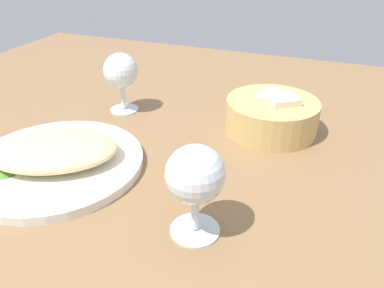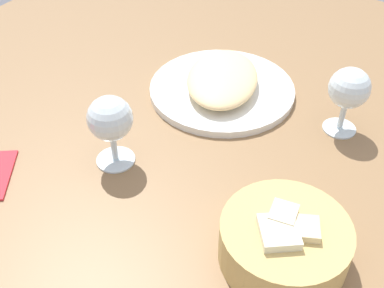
% 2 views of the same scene
% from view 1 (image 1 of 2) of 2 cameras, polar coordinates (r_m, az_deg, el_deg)
% --- Properties ---
extents(ground_plane, '(1.40, 1.40, 0.02)m').
position_cam_1_polar(ground_plane, '(0.60, -8.38, -4.92)').
color(ground_plane, olive).
extents(plate, '(0.28, 0.28, 0.01)m').
position_cam_1_polar(plate, '(0.64, -20.00, -2.80)').
color(plate, white).
rests_on(plate, ground_plane).
extents(omelette, '(0.24, 0.20, 0.04)m').
position_cam_1_polar(omelette, '(0.62, -20.40, -0.81)').
color(omelette, '#F2CF90').
rests_on(omelette, plate).
extents(lettuce_garnish, '(0.04, 0.04, 0.01)m').
position_cam_1_polar(lettuce_garnish, '(0.63, -26.55, -3.49)').
color(lettuce_garnish, '#48822D').
rests_on(lettuce_garnish, plate).
extents(bread_basket, '(0.17, 0.17, 0.08)m').
position_cam_1_polar(bread_basket, '(0.71, 12.03, 4.37)').
color(bread_basket, tan).
rests_on(bread_basket, ground_plane).
extents(wine_glass_near, '(0.07, 0.07, 0.12)m').
position_cam_1_polar(wine_glass_near, '(0.44, 0.50, -5.24)').
color(wine_glass_near, silver).
rests_on(wine_glass_near, ground_plane).
extents(wine_glass_far, '(0.07, 0.07, 0.12)m').
position_cam_1_polar(wine_glass_far, '(0.78, -10.73, 10.54)').
color(wine_glass_far, silver).
rests_on(wine_glass_far, ground_plane).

